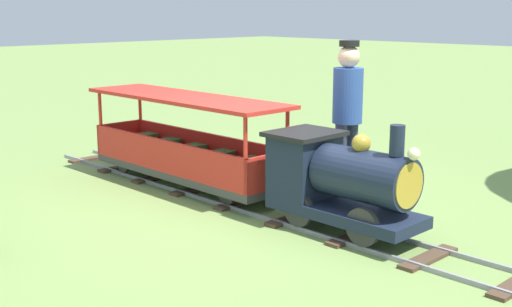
% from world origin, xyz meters
% --- Properties ---
extents(ground_plane, '(60.00, 60.00, 0.00)m').
position_xyz_m(ground_plane, '(0.00, 0.00, 0.00)').
color(ground_plane, '#75934C').
extents(track, '(0.66, 6.40, 0.04)m').
position_xyz_m(track, '(0.00, -0.25, 0.02)').
color(track, gray).
rests_on(track, ground_plane).
extents(locomotive, '(0.62, 1.45, 0.99)m').
position_xyz_m(locomotive, '(0.00, 0.97, 0.49)').
color(locomotive, '#192338').
rests_on(locomotive, ground_plane).
extents(passenger_car, '(0.72, 2.70, 0.97)m').
position_xyz_m(passenger_car, '(0.00, -1.15, 0.42)').
color(passenger_car, '#3F3F3F').
rests_on(passenger_car, ground_plane).
extents(conductor_person, '(0.30, 0.30, 1.62)m').
position_xyz_m(conductor_person, '(-0.87, 0.37, 0.96)').
color(conductor_person, '#282D47').
rests_on(conductor_person, ground_plane).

